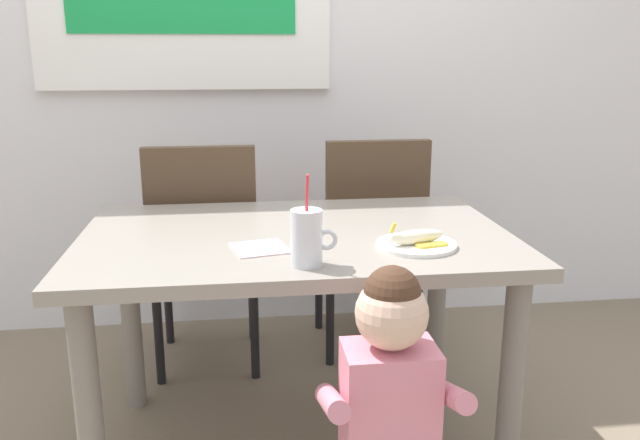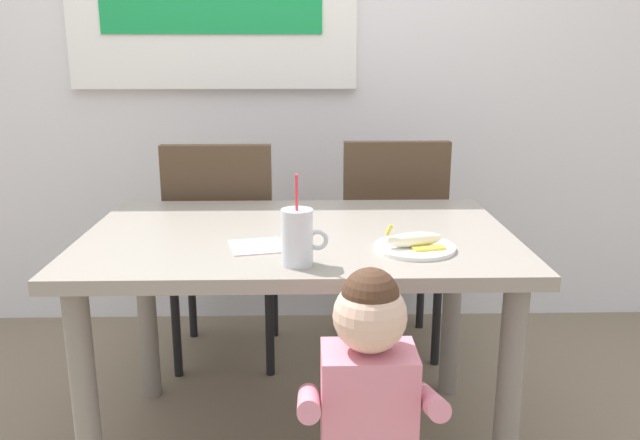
{
  "view_description": "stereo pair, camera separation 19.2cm",
  "coord_description": "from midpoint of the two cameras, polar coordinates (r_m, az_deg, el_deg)",
  "views": [
    {
      "loc": [
        -0.17,
        -1.93,
        1.31
      ],
      "look_at": [
        0.07,
        -0.09,
        0.82
      ],
      "focal_mm": 36.45,
      "sensor_mm": 36.0,
      "label": 1
    },
    {
      "loc": [
        0.02,
        -1.95,
        1.31
      ],
      "look_at": [
        0.07,
        -0.09,
        0.82
      ],
      "focal_mm": 36.45,
      "sensor_mm": 36.0,
      "label": 2
    }
  ],
  "objects": [
    {
      "name": "dining_chair_right",
      "position": [
        2.77,
        8.2,
        -1.44
      ],
      "size": [
        0.44,
        0.45,
        0.96
      ],
      "rotation": [
        0.0,
        0.0,
        3.14
      ],
      "color": "#4C3826",
      "rests_on": "ground"
    },
    {
      "name": "milk_cup",
      "position": [
        1.69,
        1.14,
        -1.85
      ],
      "size": [
        0.13,
        0.08,
        0.25
      ],
      "color": "silver",
      "rests_on": "dining_table"
    },
    {
      "name": "dining_chair_left",
      "position": [
        2.67,
        -6.49,
        -2.0
      ],
      "size": [
        0.44,
        0.45,
        0.96
      ],
      "rotation": [
        0.0,
        0.0,
        3.14
      ],
      "color": "#4C3826",
      "rests_on": "ground"
    },
    {
      "name": "toddler_standing",
      "position": [
        1.58,
        7.87,
        -15.08
      ],
      "size": [
        0.33,
        0.24,
        0.84
      ],
      "color": "#3F4760",
      "rests_on": "ground"
    },
    {
      "name": "dining_table",
      "position": [
        2.05,
        0.8,
        -4.01
      ],
      "size": [
        1.32,
        0.87,
        0.76
      ],
      "color": "gray",
      "rests_on": "ground"
    },
    {
      "name": "paper_napkin",
      "position": [
        1.86,
        -2.61,
        -2.37
      ],
      "size": [
        0.18,
        0.18,
        0.0
      ],
      "primitive_type": "cube",
      "rotation": [
        0.0,
        0.0,
        0.22
      ],
      "color": "silver",
      "rests_on": "dining_table"
    },
    {
      "name": "snack_plate",
      "position": [
        1.87,
        11.24,
        -2.43
      ],
      "size": [
        0.23,
        0.23,
        0.01
      ],
      "primitive_type": "cylinder",
      "color": "white",
      "rests_on": "dining_table"
    },
    {
      "name": "back_wall",
      "position": [
        3.12,
        -0.11,
        17.36
      ],
      "size": [
        6.4,
        0.17,
        2.9
      ],
      "color": "silver",
      "rests_on": "ground"
    },
    {
      "name": "peeled_banana",
      "position": [
        1.85,
        11.28,
        -1.79
      ],
      "size": [
        0.18,
        0.12,
        0.07
      ],
      "rotation": [
        0.0,
        0.0,
        0.22
      ],
      "color": "#F4EAC6",
      "rests_on": "snack_plate"
    }
  ]
}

